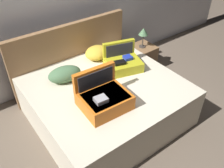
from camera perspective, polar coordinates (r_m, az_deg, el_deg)
name	(u,v)px	position (r m, az deg, el deg)	size (l,w,h in m)	color
ground_plane	(124,133)	(3.36, 2.80, -11.50)	(12.00, 12.00, 0.00)	#6B5B4C
back_wall	(55,4)	(3.82, -13.16, 17.81)	(8.00, 0.10, 2.60)	silver
bed	(106,102)	(3.37, -1.34, -4.15)	(1.89, 1.76, 0.58)	beige
headboard	(72,58)	(3.86, -9.43, 6.13)	(1.93, 0.08, 1.10)	olive
hard_case_large	(104,98)	(2.81, -1.98, -3.21)	(0.56, 0.50, 0.42)	#D16619
hard_case_medium	(123,62)	(3.46, 2.52, 5.20)	(0.57, 0.52, 0.35)	gold
pillow_near_headboard	(97,53)	(3.69, -3.50, 7.34)	(0.38, 0.31, 0.19)	gold
pillow_center_head	(65,74)	(3.27, -11.03, 2.29)	(0.44, 0.27, 0.20)	#4C724C
nightstand	(141,58)	(4.43, 6.85, 6.02)	(0.44, 0.40, 0.46)	olive
table_lamp	(143,32)	(4.19, 7.36, 11.89)	(0.16, 0.16, 0.35)	#3F3833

